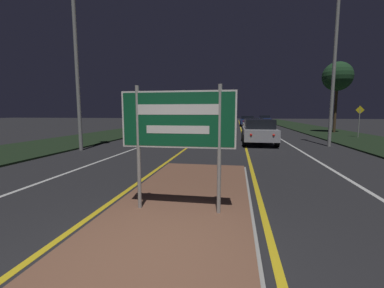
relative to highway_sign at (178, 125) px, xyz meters
name	(u,v)px	position (x,y,z in m)	size (l,w,h in m)	color
ground_plane	(144,275)	(0.00, -1.78, -1.68)	(160.00, 160.00, 0.00)	#232326
median_island	(178,213)	(0.00, 0.00, -1.64)	(2.75, 8.61, 0.10)	#999993
verge_left	(123,132)	(-9.50, 18.22, -1.64)	(5.00, 100.00, 0.08)	black
verge_right	(341,135)	(9.50, 18.22, -1.64)	(5.00, 100.00, 0.08)	black
centre_line_yellow_left	(212,130)	(-1.56, 23.22, -1.68)	(0.12, 70.00, 0.01)	gold
centre_line_yellow_right	(241,130)	(1.56, 23.22, -1.68)	(0.12, 70.00, 0.01)	gold
lane_line_white_left	(188,130)	(-4.20, 23.22, -1.68)	(0.12, 70.00, 0.01)	silver
lane_line_white_right	(267,131)	(4.20, 23.22, -1.68)	(0.12, 70.00, 0.01)	silver
edge_line_white_left	(162,129)	(-7.20, 23.22, -1.68)	(0.10, 70.00, 0.01)	silver
edge_line_white_right	(297,131)	(7.20, 23.22, -1.68)	(0.10, 70.00, 0.01)	silver
highway_sign	(178,125)	(0.00, 0.00, 0.00)	(2.07, 0.07, 2.28)	#9E9E99
streetlight_left_near	(74,23)	(-6.67, 7.22, 4.44)	(0.63, 0.63, 8.58)	#9E9E99
streetlight_right_near	(336,41)	(6.19, 10.94, 4.03)	(0.46, 0.46, 9.50)	#9E9E99
car_receding_0	(259,131)	(2.38, 11.51, -0.90)	(1.99, 4.60, 1.49)	#B7B7BC
car_receding_1	(253,125)	(2.60, 20.70, -0.97)	(2.01, 4.22, 1.36)	silver
car_receding_2	(247,121)	(2.49, 32.11, -0.91)	(1.98, 4.31, 1.43)	navy
car_receding_3	(264,119)	(5.79, 41.54, -0.92)	(1.88, 4.46, 1.41)	navy
car_approaching_0	(190,127)	(-2.54, 15.27, -0.92)	(1.92, 4.33, 1.39)	maroon
car_approaching_1	(187,121)	(-5.58, 29.89, -0.93)	(1.91, 4.32, 1.43)	maroon
car_approaching_2	(217,119)	(-2.30, 40.06, -0.96)	(2.00, 4.24, 1.36)	silver
warning_sign	(359,118)	(9.89, 16.20, -0.22)	(0.60, 0.06, 2.29)	#9E9E99
roadside_palm_right	(338,77)	(9.93, 21.07, 3.40)	(2.58, 2.58, 6.34)	#4C3823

